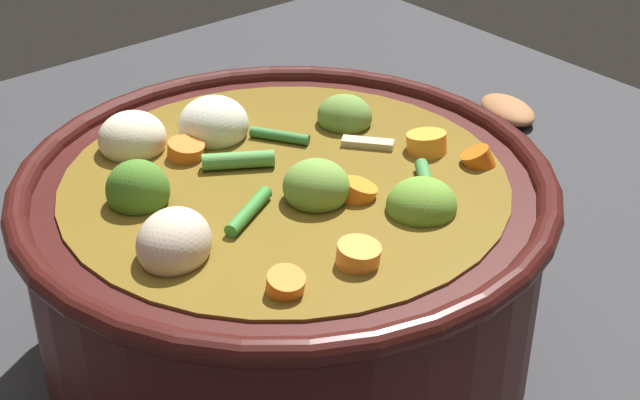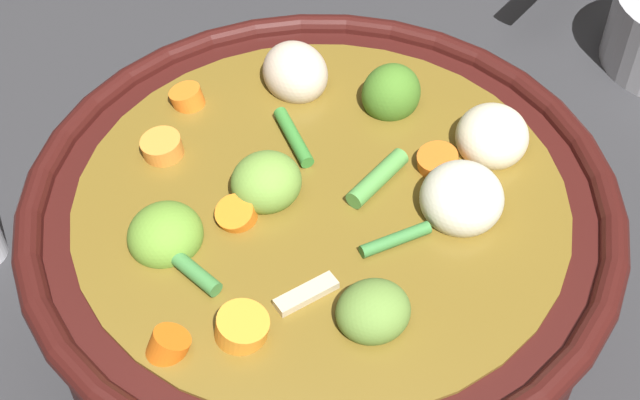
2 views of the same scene
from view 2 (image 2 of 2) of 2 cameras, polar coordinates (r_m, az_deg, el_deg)
name	(u,v)px [view 2 (image 2 of 2)]	position (r m, az deg, el deg)	size (l,w,h in m)	color
ground_plane	(321,334)	(0.60, 0.06, -8.53)	(1.10, 1.10, 0.00)	#2D2D30
cooking_pot	(321,264)	(0.54, 0.09, -4.12)	(0.33, 0.33, 0.16)	#38110F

